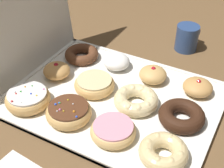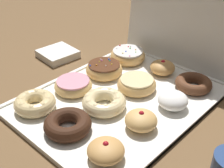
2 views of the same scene
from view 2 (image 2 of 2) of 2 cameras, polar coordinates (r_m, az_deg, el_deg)
The scene contains 15 objects.
ground_plane at distance 0.88m, azimuth 1.52°, elevation -3.21°, with size 3.00×3.00×0.00m, color brown.
donut_box at distance 0.87m, azimuth 1.53°, elevation -2.92°, with size 0.43×0.57×0.01m.
cruller_donut_0 at distance 0.84m, azimuth -14.46°, elevation -3.46°, with size 0.11×0.11×0.04m.
chocolate_cake_ring_donut_1 at distance 0.75m, azimuth -8.35°, elevation -7.64°, with size 0.12×0.12×0.04m.
jelly_filled_donut_2 at distance 0.68m, azimuth -1.18°, elevation -12.54°, with size 0.08×0.08×0.05m.
pink_frosted_donut_3 at distance 0.90m, azimuth -7.37°, elevation -0.22°, with size 0.11×0.11×0.04m.
cruller_donut_4 at distance 0.82m, azimuth -1.74°, elevation -3.29°, with size 0.12×0.12×0.04m.
jelly_filled_donut_5 at distance 0.76m, azimuth 5.54°, elevation -6.87°, with size 0.08×0.08×0.05m.
sprinkle_donut_6 at distance 0.98m, azimuth -1.51°, elevation 2.86°, with size 0.12×0.12×0.04m.
glazed_ring_donut_7 at distance 0.90m, azimuth 4.72°, elevation 0.03°, with size 0.12×0.12×0.04m.
powdered_filled_donut_8 at distance 0.84m, azimuth 11.51°, elevation -3.03°, with size 0.08×0.08×0.05m.
sprinkle_donut_9 at distance 1.07m, azimuth 3.03°, elevation 5.48°, with size 0.12×0.12×0.04m.
jelly_filled_donut_10 at distance 1.00m, azimuth 9.59°, elevation 3.14°, with size 0.08×0.08×0.05m.
chocolate_cake_ring_donut_11 at distance 0.94m, azimuth 15.23°, elevation 0.08°, with size 0.11×0.11×0.03m.
napkin_stack at distance 1.13m, azimuth -10.27°, elevation 5.66°, with size 0.12×0.12×0.03m, color white.
Camera 2 is at (0.47, -0.54, 0.51)m, focal length 48.07 mm.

